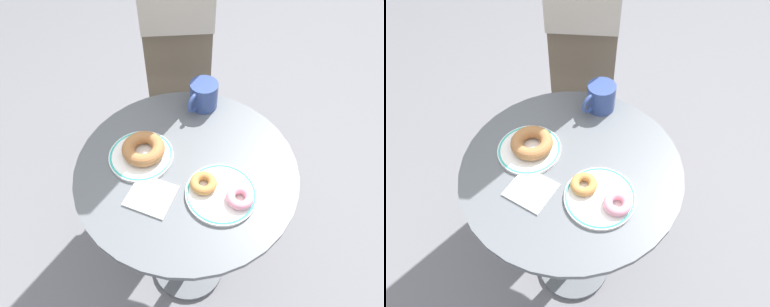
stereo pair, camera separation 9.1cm
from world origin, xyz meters
TOP-DOWN VIEW (x-y plane):
  - ground_plane at (0.00, 0.00)m, footprint 7.00×7.00m
  - cafe_table at (0.00, 0.00)m, footprint 0.62×0.62m
  - plate_left at (-0.13, -0.04)m, footprint 0.18×0.18m
  - plate_right at (0.13, -0.04)m, footprint 0.18×0.18m
  - donut_cinnamon at (-0.12, -0.03)m, footprint 0.17×0.17m
  - donut_pink_frosted at (0.17, -0.03)m, footprint 0.09×0.09m
  - donut_old_fashioned at (0.08, -0.04)m, footprint 0.09×0.09m
  - paper_napkin at (-0.03, -0.13)m, footprint 0.13×0.12m
  - coffee_mug at (-0.08, 0.23)m, footprint 0.09×0.13m
  - person_figure at (-0.30, 0.44)m, footprint 0.40×0.45m

SIDE VIEW (x-z plane):
  - ground_plane at x=0.00m, z-range -0.02..0.00m
  - cafe_table at x=0.00m, z-range 0.14..0.89m
  - paper_napkin at x=-0.03m, z-range 0.75..0.75m
  - plate_left at x=-0.13m, z-range 0.75..0.76m
  - plate_right at x=0.13m, z-range 0.75..0.76m
  - donut_pink_frosted at x=0.17m, z-range 0.76..0.78m
  - donut_old_fashioned at x=0.08m, z-range 0.76..0.78m
  - donut_cinnamon at x=-0.12m, z-range 0.76..0.79m
  - coffee_mug at x=-0.08m, z-range 0.75..0.83m
  - person_figure at x=-0.30m, z-range -0.01..1.74m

